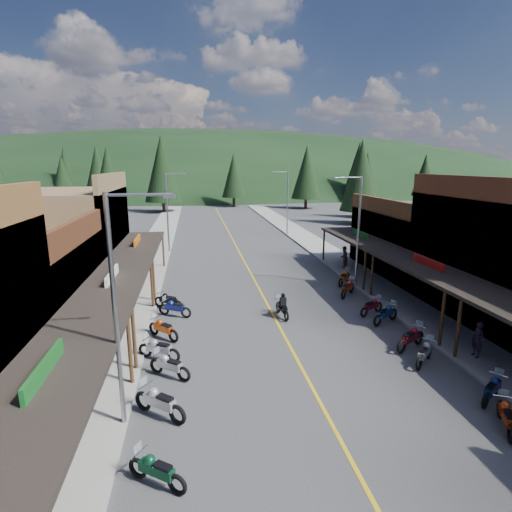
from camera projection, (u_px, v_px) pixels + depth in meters
name	position (u px, v px, depth m)	size (l,w,h in m)	color
ground	(286.00, 339.00, 20.63)	(220.00, 220.00, 0.00)	#38383A
centerline	(241.00, 254.00, 39.88)	(0.15, 90.00, 0.01)	gold
sidewalk_west	(151.00, 257.00, 38.56)	(3.40, 94.00, 0.15)	gray
sidewalk_east	(324.00, 251.00, 41.17)	(3.40, 94.00, 0.15)	gray
shop_west_2	(6.00, 295.00, 19.63)	(10.90, 9.00, 6.20)	#3F2111
shop_west_3	(64.00, 240.00, 28.65)	(10.90, 10.20, 8.20)	brown
shop_east_2	(508.00, 256.00, 23.54)	(10.90, 9.00, 8.20)	#562B19
shop_east_3	(418.00, 242.00, 33.00)	(10.90, 10.20, 6.20)	#4C2D16
streetlight_0	(119.00, 303.00, 12.80)	(2.16, 0.18, 8.00)	gray
streetlight_1	(169.00, 209.00, 39.76)	(2.16, 0.18, 8.00)	gray
streetlight_2	(357.00, 227.00, 28.37)	(2.16, 0.18, 8.00)	gray
streetlight_3	(286.00, 200.00, 49.55)	(2.16, 0.18, 8.00)	gray
ridge_hill	(205.00, 188.00, 150.60)	(310.00, 140.00, 60.00)	black
pine_1	(97.00, 172.00, 82.79)	(5.88, 5.88, 12.50)	black
pine_2	(162.00, 169.00, 73.17)	(6.72, 6.72, 14.00)	black
pine_3	(234.00, 175.00, 83.31)	(5.04, 5.04, 11.00)	black
pine_4	(307.00, 172.00, 79.47)	(5.88, 5.88, 12.50)	black
pine_5	(359.00, 168.00, 93.25)	(6.72, 6.72, 14.00)	black
pine_6	(425.00, 175.00, 87.69)	(5.04, 5.04, 11.00)	black
pine_7	(66.00, 171.00, 87.36)	(5.88, 5.88, 12.50)	black
pine_8	(63.00, 185.00, 54.49)	(4.48, 4.48, 10.00)	black
pine_9	(366.00, 179.00, 66.12)	(4.93, 4.93, 10.80)	black
pine_10	(108.00, 177.00, 64.54)	(5.38, 5.38, 11.60)	black
pine_11	(361.00, 175.00, 58.60)	(5.82, 5.82, 12.40)	black
bike_west_4	(157.00, 469.00, 11.07)	(0.65, 1.94, 1.11)	#0D4327
bike_west_5	(159.00, 401.00, 14.09)	(0.76, 2.28, 1.30)	#AEADB3
bike_west_6	(170.00, 365.00, 16.76)	(0.69, 2.06, 1.18)	#AFAFB4
bike_west_7	(159.00, 348.00, 18.26)	(0.70, 2.11, 1.20)	#A3A3A8
bike_west_8	(163.00, 328.00, 20.51)	(0.71, 2.12, 1.21)	#B5400C
bike_west_9	(175.00, 307.00, 23.49)	(0.69, 2.07, 1.19)	navy
bike_west_10	(168.00, 300.00, 24.70)	(0.70, 2.11, 1.21)	black
bike_east_4	(507.00, 415.00, 13.45)	(0.65, 1.94, 1.11)	#B6350D
bike_east_5	(492.00, 388.00, 15.09)	(0.64, 1.91, 1.09)	navy
bike_east_6	(425.00, 352.00, 17.92)	(0.68, 2.03, 1.16)	gray
bike_east_7	(411.00, 337.00, 19.35)	(0.72, 2.17, 1.24)	maroon
bike_east_8	(386.00, 313.00, 22.50)	(0.70, 2.11, 1.21)	navy
bike_east_9	(372.00, 306.00, 23.83)	(0.65, 1.96, 1.12)	maroon
bike_east_10	(348.00, 287.00, 27.18)	(0.72, 2.15, 1.23)	red
bike_east_11	(345.00, 277.00, 29.71)	(0.71, 2.14, 1.23)	#BB580D
rider_on_bike	(282.00, 307.00, 23.46)	(0.90, 2.07, 1.53)	black
pedestrian_east_a	(478.00, 339.00, 18.23)	(0.61, 0.40, 1.69)	black
pedestrian_east_b	(344.00, 257.00, 34.23)	(0.88, 0.51, 1.81)	#4F3D31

